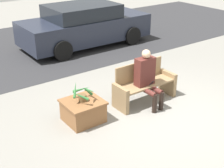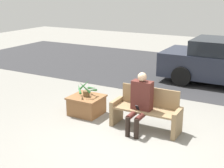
{
  "view_description": "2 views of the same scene",
  "coord_description": "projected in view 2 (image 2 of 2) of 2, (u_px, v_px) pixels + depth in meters",
  "views": [
    {
      "loc": [
        -4.26,
        -3.85,
        3.38
      ],
      "look_at": [
        -0.78,
        0.97,
        0.6
      ],
      "focal_mm": 50.0,
      "sensor_mm": 36.0,
      "label": 1
    },
    {
      "loc": [
        2.42,
        -4.94,
        2.9
      ],
      "look_at": [
        -0.94,
        1.12,
        0.8
      ],
      "focal_mm": 50.0,
      "sensor_mm": 36.0,
      "label": 2
    }
  ],
  "objects": [
    {
      "name": "ground_plane",
      "position": [
        126.0,
        144.0,
        6.1
      ],
      "size": [
        30.0,
        30.0,
        0.0
      ],
      "primitive_type": "plane",
      "color": "gray"
    },
    {
      "name": "potted_plant",
      "position": [
        86.0,
        90.0,
        7.4
      ],
      "size": [
        0.51,
        0.52,
        0.4
      ],
      "color": "brown",
      "rests_on": "planter_box"
    },
    {
      "name": "bench",
      "position": [
        146.0,
        110.0,
        6.7
      ],
      "size": [
        1.5,
        0.51,
        0.88
      ],
      "color": "#8C704C",
      "rests_on": "ground_plane"
    },
    {
      "name": "person_seated",
      "position": [
        140.0,
        100.0,
        6.5
      ],
      "size": [
        0.44,
        0.63,
        1.27
      ],
      "color": "#51231E",
      "rests_on": "ground_plane"
    },
    {
      "name": "road_surface",
      "position": [
        202.0,
        74.0,
        11.19
      ],
      "size": [
        20.0,
        6.0,
        0.01
      ],
      "primitive_type": "cube",
      "color": "#2D2D30",
      "rests_on": "ground_plane"
    },
    {
      "name": "planter_box",
      "position": [
        87.0,
        104.0,
        7.51
      ],
      "size": [
        0.76,
        0.72,
        0.45
      ],
      "color": "brown",
      "rests_on": "ground_plane"
    }
  ]
}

